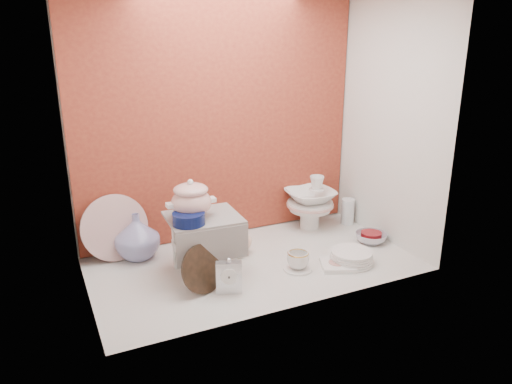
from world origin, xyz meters
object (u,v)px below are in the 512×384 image
soup_tureen (191,198)px  floral_platter (115,228)px  step_stool (204,244)px  plush_pig (234,242)px  dinner_plate_stack (351,257)px  mantel_clock (229,276)px  crystal_bowl (371,238)px  blue_white_vase (137,236)px  gold_rim_teacup (298,260)px  porcelain_tower (310,202)px

soup_tureen → floral_platter: 0.56m
step_stool → plush_pig: (0.22, 0.12, -0.08)m
plush_pig → soup_tureen: bearing=-145.1°
plush_pig → dinner_plate_stack: bearing=-20.8°
mantel_clock → floral_platter: bearing=145.3°
step_stool → crystal_bowl: bearing=-1.4°
blue_white_vase → mantel_clock: 0.69m
step_stool → floral_platter: 0.55m
soup_tureen → gold_rim_teacup: soup_tureen is taller
plush_pig → dinner_plate_stack: (0.56, -0.38, -0.05)m
crystal_bowl → porcelain_tower: (-0.22, 0.37, 0.15)m
soup_tureen → crystal_bowl: 1.20m
dinner_plate_stack → gold_rim_teacup: bearing=169.8°
step_stool → plush_pig: size_ratio=1.36×
step_stool → gold_rim_teacup: (0.47, -0.21, -0.10)m
gold_rim_teacup → porcelain_tower: (0.38, 0.50, 0.12)m
step_stool → porcelain_tower: (0.85, 0.30, 0.02)m
mantel_clock → crystal_bowl: 1.06m
soup_tureen → floral_platter: bearing=133.3°
floral_platter → porcelain_tower: (1.25, -0.08, -0.01)m
dinner_plate_stack → crystal_bowl: size_ratio=1.28×
gold_rim_teacup → crystal_bowl: size_ratio=0.63×
step_stool → floral_platter: bearing=139.9°
porcelain_tower → floral_platter: bearing=176.5°
gold_rim_teacup → soup_tureen: bearing=158.0°
plush_pig → crystal_bowl: (0.85, -0.19, -0.05)m
gold_rim_teacup → porcelain_tower: size_ratio=0.34×
blue_white_vase → dinner_plate_stack: size_ratio=1.09×
floral_platter → crystal_bowl: 1.55m
blue_white_vase → crystal_bowl: bearing=-16.4°
floral_platter → soup_tureen: bearing=-46.7°
blue_white_vase → gold_rim_teacup: 0.93m
crystal_bowl → mantel_clock: bearing=-169.1°
soup_tureen → crystal_bowl: size_ratio=1.30×
floral_platter → blue_white_vase: size_ratio=1.43×
plush_pig → porcelain_tower: (0.62, 0.18, 0.10)m
blue_white_vase → mantel_clock: blue_white_vase is taller
soup_tureen → porcelain_tower: size_ratio=0.70×
dinner_plate_stack → blue_white_vase: bearing=151.4°
dinner_plate_stack → porcelain_tower: bearing=83.7°
soup_tureen → mantel_clock: soup_tureen is taller
crystal_bowl → floral_platter: bearing=163.1°
soup_tureen → gold_rim_teacup: (0.53, -0.21, -0.37)m
soup_tureen → dinner_plate_stack: soup_tureen is taller
soup_tureen → blue_white_vase: (-0.23, 0.32, -0.29)m
gold_rim_teacup → dinner_plate_stack: 0.32m
mantel_clock → dinner_plate_stack: (0.76, 0.01, -0.06)m
blue_white_vase → porcelain_tower: bearing=-1.4°
step_stool → plush_pig: bearing=30.5°
mantel_clock → porcelain_tower: bearing=56.5°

